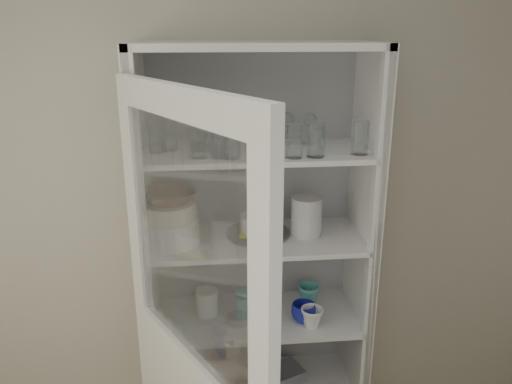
% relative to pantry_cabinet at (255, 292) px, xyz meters
% --- Properties ---
extents(wall_back, '(3.60, 0.02, 2.60)m').
position_rel_pantry_cabinet_xyz_m(wall_back, '(-0.20, 0.16, 0.36)').
color(wall_back, '#B4AE97').
rests_on(wall_back, ground).
extents(pantry_cabinet, '(1.00, 0.45, 2.10)m').
position_rel_pantry_cabinet_xyz_m(pantry_cabinet, '(0.00, 0.00, 0.00)').
color(pantry_cabinet, beige).
rests_on(pantry_cabinet, floor).
extents(tumbler_0, '(0.07, 0.07, 0.13)m').
position_rel_pantry_cabinet_xyz_m(tumbler_0, '(-0.24, -0.18, 0.78)').
color(tumbler_0, silver).
rests_on(tumbler_0, shelf_glass).
extents(tumbler_1, '(0.08, 0.08, 0.15)m').
position_rel_pantry_cabinet_xyz_m(tumbler_1, '(-0.16, -0.18, 0.79)').
color(tumbler_1, silver).
rests_on(tumbler_1, shelf_glass).
extents(tumbler_2, '(0.07, 0.07, 0.14)m').
position_rel_pantry_cabinet_xyz_m(tumbler_2, '(-0.11, -0.21, 0.79)').
color(tumbler_2, silver).
rests_on(tumbler_2, shelf_glass).
extents(tumbler_3, '(0.08, 0.08, 0.14)m').
position_rel_pantry_cabinet_xyz_m(tumbler_3, '(0.14, -0.22, 0.79)').
color(tumbler_3, silver).
rests_on(tumbler_3, shelf_glass).
extents(tumbler_4, '(0.07, 0.07, 0.13)m').
position_rel_pantry_cabinet_xyz_m(tumbler_4, '(0.23, -0.21, 0.78)').
color(tumbler_4, silver).
rests_on(tumbler_4, shelf_glass).
extents(tumbler_5, '(0.09, 0.09, 0.14)m').
position_rel_pantry_cabinet_xyz_m(tumbler_5, '(0.22, -0.22, 0.79)').
color(tumbler_5, silver).
rests_on(tumbler_5, shelf_glass).
extents(tumbler_6, '(0.08, 0.08, 0.14)m').
position_rel_pantry_cabinet_xyz_m(tumbler_6, '(0.41, -0.19, 0.79)').
color(tumbler_6, silver).
rests_on(tumbler_6, shelf_glass).
extents(tumbler_7, '(0.08, 0.08, 0.15)m').
position_rel_pantry_cabinet_xyz_m(tumbler_7, '(-0.41, -0.07, 0.79)').
color(tumbler_7, silver).
rests_on(tumbler_7, shelf_glass).
extents(tumbler_8, '(0.09, 0.09, 0.15)m').
position_rel_pantry_cabinet_xyz_m(tumbler_8, '(-0.36, -0.04, 0.79)').
color(tumbler_8, silver).
rests_on(tumbler_8, shelf_glass).
extents(tumbler_9, '(0.08, 0.08, 0.13)m').
position_rel_pantry_cabinet_xyz_m(tumbler_9, '(-0.23, -0.05, 0.79)').
color(tumbler_9, silver).
rests_on(tumbler_9, shelf_glass).
extents(tumbler_10, '(0.10, 0.10, 0.16)m').
position_rel_pantry_cabinet_xyz_m(tumbler_10, '(0.03, -0.04, 0.80)').
color(tumbler_10, silver).
rests_on(tumbler_10, shelf_glass).
extents(tumbler_11, '(0.08, 0.08, 0.12)m').
position_rel_pantry_cabinet_xyz_m(tumbler_11, '(-0.01, -0.09, 0.78)').
color(tumbler_11, silver).
rests_on(tumbler_11, shelf_glass).
extents(goblet_0, '(0.08, 0.08, 0.18)m').
position_rel_pantry_cabinet_xyz_m(goblet_0, '(-0.41, 0.06, 0.81)').
color(goblet_0, silver).
rests_on(goblet_0, shelf_glass).
extents(goblet_1, '(0.08, 0.08, 0.19)m').
position_rel_pantry_cabinet_xyz_m(goblet_1, '(-0.25, 0.02, 0.81)').
color(goblet_1, silver).
rests_on(goblet_1, shelf_glass).
extents(goblet_2, '(0.07, 0.07, 0.16)m').
position_rel_pantry_cabinet_xyz_m(goblet_2, '(0.14, 0.03, 0.80)').
color(goblet_2, silver).
rests_on(goblet_2, shelf_glass).
extents(goblet_3, '(0.07, 0.07, 0.15)m').
position_rel_pantry_cabinet_xyz_m(goblet_3, '(0.24, 0.02, 0.80)').
color(goblet_3, silver).
rests_on(goblet_3, shelf_glass).
extents(plate_stack_front, '(0.26, 0.26, 0.11)m').
position_rel_pantry_cabinet_xyz_m(plate_stack_front, '(-0.38, -0.09, 0.38)').
color(plate_stack_front, white).
rests_on(plate_stack_front, shelf_plates).
extents(plate_stack_back, '(0.23, 0.23, 0.10)m').
position_rel_pantry_cabinet_xyz_m(plate_stack_back, '(-0.37, 0.07, 0.37)').
color(plate_stack_back, white).
rests_on(plate_stack_back, shelf_plates).
extents(cream_bowl, '(0.25, 0.25, 0.07)m').
position_rel_pantry_cabinet_xyz_m(cream_bowl, '(-0.38, -0.09, 0.47)').
color(cream_bowl, beige).
rests_on(cream_bowl, plate_stack_front).
extents(terracotta_bowl, '(0.29, 0.29, 0.06)m').
position_rel_pantry_cabinet_xyz_m(terracotta_bowl, '(-0.38, -0.09, 0.53)').
color(terracotta_bowl, '#512F1B').
rests_on(terracotta_bowl, cream_bowl).
extents(glass_platter, '(0.33, 0.33, 0.02)m').
position_rel_pantry_cabinet_xyz_m(glass_platter, '(0.01, -0.05, 0.33)').
color(glass_platter, silver).
rests_on(glass_platter, shelf_plates).
extents(yellow_trivet, '(0.18, 0.18, 0.01)m').
position_rel_pantry_cabinet_xyz_m(yellow_trivet, '(0.01, -0.05, 0.34)').
color(yellow_trivet, yellow).
rests_on(yellow_trivet, glass_platter).
extents(white_ramekin, '(0.19, 0.19, 0.07)m').
position_rel_pantry_cabinet_xyz_m(white_ramekin, '(0.01, -0.05, 0.38)').
color(white_ramekin, white).
rests_on(white_ramekin, yellow_trivet).
extents(grey_bowl_stack, '(0.14, 0.14, 0.18)m').
position_rel_pantry_cabinet_xyz_m(grey_bowl_stack, '(0.23, -0.07, 0.41)').
color(grey_bowl_stack, '#B9B9B9').
rests_on(grey_bowl_stack, shelf_plates).
extents(mug_blue, '(0.15, 0.15, 0.09)m').
position_rel_pantry_cabinet_xyz_m(mug_blue, '(0.21, -0.15, -0.03)').
color(mug_blue, '#122499').
rests_on(mug_blue, shelf_mugs).
extents(mug_teal, '(0.14, 0.14, 0.10)m').
position_rel_pantry_cabinet_xyz_m(mug_teal, '(0.27, 0.00, -0.03)').
color(mug_teal, teal).
rests_on(mug_teal, shelf_mugs).
extents(mug_white, '(0.11, 0.11, 0.09)m').
position_rel_pantry_cabinet_xyz_m(mug_white, '(0.24, -0.20, -0.03)').
color(mug_white, white).
rests_on(mug_white, shelf_mugs).
extents(teal_jar, '(0.09, 0.09, 0.11)m').
position_rel_pantry_cabinet_xyz_m(teal_jar, '(-0.05, -0.05, -0.02)').
color(teal_jar, teal).
rests_on(teal_jar, shelf_mugs).
extents(measuring_cups, '(0.10, 0.10, 0.04)m').
position_rel_pantry_cabinet_xyz_m(measuring_cups, '(-0.09, -0.13, -0.06)').
color(measuring_cups, '#B5B5B5').
rests_on(measuring_cups, shelf_mugs).
extents(white_canister, '(0.11, 0.11, 0.12)m').
position_rel_pantry_cabinet_xyz_m(white_canister, '(-0.23, -0.04, -0.02)').
color(white_canister, white).
rests_on(white_canister, shelf_mugs).
extents(cream_dish, '(0.28, 0.28, 0.08)m').
position_rel_pantry_cabinet_xyz_m(cream_dish, '(-0.15, -0.09, -0.44)').
color(cream_dish, beige).
rests_on(cream_dish, shelf_bot).
extents(tin_box, '(0.25, 0.22, 0.06)m').
position_rel_pantry_cabinet_xyz_m(tin_box, '(0.13, -0.06, -0.45)').
color(tin_box, '#9395A8').
rests_on(tin_box, shelf_bot).
extents(tumbler_12, '(0.06, 0.06, 0.13)m').
position_rel_pantry_cabinet_xyz_m(tumbler_12, '(-0.15, -0.10, 0.78)').
color(tumbler_12, silver).
rests_on(tumbler_12, shelf_glass).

